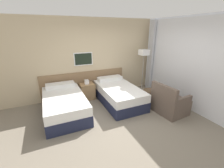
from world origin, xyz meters
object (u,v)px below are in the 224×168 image
bed_near_door (65,104)px  side_table (150,94)px  nightstand (87,91)px  bed_near_window (118,94)px  armchair (169,103)px  floor_lamp (144,56)px

bed_near_door → side_table: bed_near_door is taller
bed_near_door → nightstand: 1.12m
bed_near_window → nightstand: size_ratio=2.83×
bed_near_door → armchair: size_ratio=2.10×
bed_near_window → bed_near_door: bearing=180.0°
nightstand → side_table: bearing=-35.1°
bed_near_window → side_table: bed_near_window is taller
bed_near_door → bed_near_window: bearing=0.0°
bed_near_window → armchair: 1.59m
bed_near_window → floor_lamp: bearing=20.0°
bed_near_door → armchair: 3.03m
bed_near_door → bed_near_window: same height
side_table → armchair: bearing=-76.0°
bed_near_window → nightstand: bearing=140.5°
bed_near_door → floor_lamp: 3.20m
bed_near_door → nightstand: (0.86, 0.71, -0.01)m
bed_near_window → armchair: (1.06, -1.19, 0.00)m
bed_near_door → armchair: bearing=-23.1°
nightstand → side_table: nightstand is taller
floor_lamp → side_table: (-0.34, -0.97, -1.08)m
side_table → armchair: armchair is taller
bed_near_door → nightstand: size_ratio=2.83×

